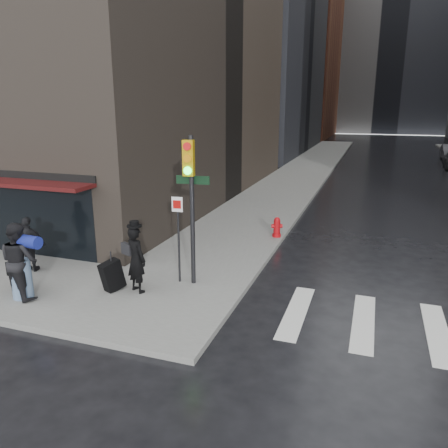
{
  "coord_description": "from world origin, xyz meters",
  "views": [
    {
      "loc": [
        5.03,
        -8.94,
        5.0
      ],
      "look_at": [
        0.64,
        3.73,
        1.3
      ],
      "focal_mm": 35.0,
      "sensor_mm": 36.0,
      "label": 1
    }
  ],
  "objects_px": {
    "man_overcoat": "(131,262)",
    "man_greycoat": "(29,244)",
    "man_jeans": "(19,260)",
    "traffic_light": "(190,191)",
    "fire_hydrant": "(277,228)"
  },
  "relations": [
    {
      "from": "man_jeans",
      "to": "man_greycoat",
      "type": "xyz_separation_m",
      "value": [
        -1.15,
        1.56,
        -0.17
      ]
    },
    {
      "from": "man_greycoat",
      "to": "fire_hydrant",
      "type": "bearing_deg",
      "value": -151.53
    },
    {
      "from": "traffic_light",
      "to": "fire_hydrant",
      "type": "distance_m",
      "value": 5.82
    },
    {
      "from": "man_jeans",
      "to": "man_greycoat",
      "type": "height_order",
      "value": "man_jeans"
    },
    {
      "from": "man_jeans",
      "to": "traffic_light",
      "type": "bearing_deg",
      "value": -134.8
    },
    {
      "from": "man_greycoat",
      "to": "man_overcoat",
      "type": "bearing_deg",
      "value": 160.4
    },
    {
      "from": "man_overcoat",
      "to": "man_greycoat",
      "type": "height_order",
      "value": "man_overcoat"
    },
    {
      "from": "man_overcoat",
      "to": "traffic_light",
      "type": "distance_m",
      "value": 2.42
    },
    {
      "from": "traffic_light",
      "to": "man_overcoat",
      "type": "bearing_deg",
      "value": -149.9
    },
    {
      "from": "traffic_light",
      "to": "fire_hydrant",
      "type": "relative_size",
      "value": 5.37
    },
    {
      "from": "man_overcoat",
      "to": "man_jeans",
      "type": "relative_size",
      "value": 0.99
    },
    {
      "from": "traffic_light",
      "to": "fire_hydrant",
      "type": "height_order",
      "value": "traffic_light"
    },
    {
      "from": "man_greycoat",
      "to": "traffic_light",
      "type": "xyz_separation_m",
      "value": [
        4.93,
        0.65,
        1.8
      ]
    },
    {
      "from": "man_overcoat",
      "to": "man_greycoat",
      "type": "bearing_deg",
      "value": 18.78
    },
    {
      "from": "man_jeans",
      "to": "fire_hydrant",
      "type": "bearing_deg",
      "value": -109.46
    }
  ]
}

